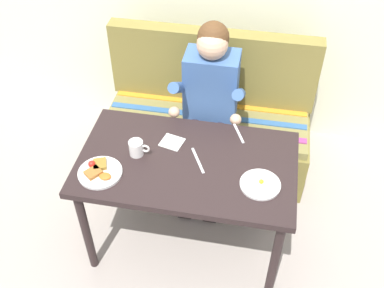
% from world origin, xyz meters
% --- Properties ---
extents(ground_plane, '(8.00, 8.00, 0.00)m').
position_xyz_m(ground_plane, '(0.00, 0.00, 0.00)').
color(ground_plane, '#A3988F').
extents(table, '(1.20, 0.70, 0.73)m').
position_xyz_m(table, '(0.00, 0.00, 0.65)').
color(table, black).
rests_on(table, ground).
extents(couch, '(1.44, 0.56, 1.00)m').
position_xyz_m(couch, '(0.00, 0.76, 0.33)').
color(couch, olive).
rests_on(couch, ground).
extents(person, '(0.45, 0.61, 1.21)m').
position_xyz_m(person, '(0.03, 0.59, 0.74)').
color(person, '#3E619A').
rests_on(person, ground).
extents(plate_breakfast, '(0.24, 0.24, 0.05)m').
position_xyz_m(plate_breakfast, '(-0.44, -0.18, 0.74)').
color(plate_breakfast, white).
rests_on(plate_breakfast, table).
extents(plate_eggs, '(0.21, 0.21, 0.04)m').
position_xyz_m(plate_eggs, '(0.41, -0.10, 0.74)').
color(plate_eggs, white).
rests_on(plate_eggs, table).
extents(coffee_mug, '(0.12, 0.08, 0.09)m').
position_xyz_m(coffee_mug, '(-0.28, 0.01, 0.78)').
color(coffee_mug, white).
rests_on(coffee_mug, table).
extents(napkin, '(0.15, 0.14, 0.01)m').
position_xyz_m(napkin, '(-0.11, 0.13, 0.73)').
color(napkin, silver).
rests_on(napkin, table).
extents(fork, '(0.08, 0.16, 0.00)m').
position_xyz_m(fork, '(0.25, 0.28, 0.73)').
color(fork, silver).
rests_on(fork, table).
extents(knife, '(0.11, 0.18, 0.00)m').
position_xyz_m(knife, '(0.06, 0.01, 0.73)').
color(knife, silver).
rests_on(knife, table).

